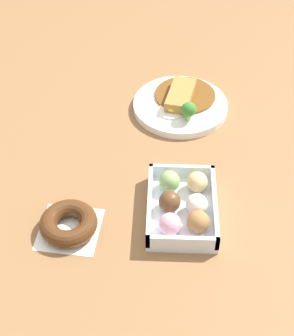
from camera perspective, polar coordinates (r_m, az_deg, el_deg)
name	(u,v)px	position (r m, az deg, el deg)	size (l,w,h in m)	color
ground_plane	(136,152)	(1.15, -1.25, 1.76)	(1.60, 1.60, 0.00)	brown
curry_plate	(181,104)	(1.26, 3.80, 7.16)	(0.23, 0.23, 0.07)	white
donut_box	(183,205)	(1.01, 3.99, -4.18)	(0.19, 0.13, 0.06)	silver
chocolate_ring_donut	(69,224)	(0.99, -8.73, -6.14)	(0.13, 0.13, 0.04)	white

